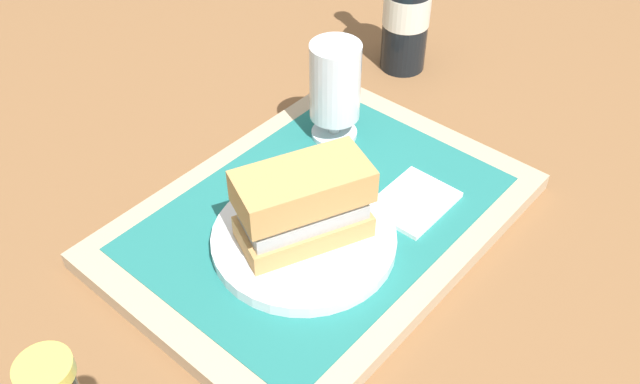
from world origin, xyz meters
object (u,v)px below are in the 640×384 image
Objects in this scene: beer_glass at (335,87)px; beer_bottle at (408,0)px; sandwich at (306,203)px; plate at (304,239)px.

beer_glass is 0.47× the size of beer_bottle.
sandwich is at bearing -148.65° from beer_glass.
plate is at bearing -149.51° from beer_glass.
sandwich is 1.16× the size of beer_glass.
sandwich is at bearing -158.53° from beer_bottle.
beer_glass is 0.22m from beer_bottle.
beer_glass is at bearing 55.56° from sandwich.
beer_bottle is at bearing 13.04° from beer_glass.
plate is 0.20m from beer_glass.
sandwich is at bearing -24.21° from plate.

